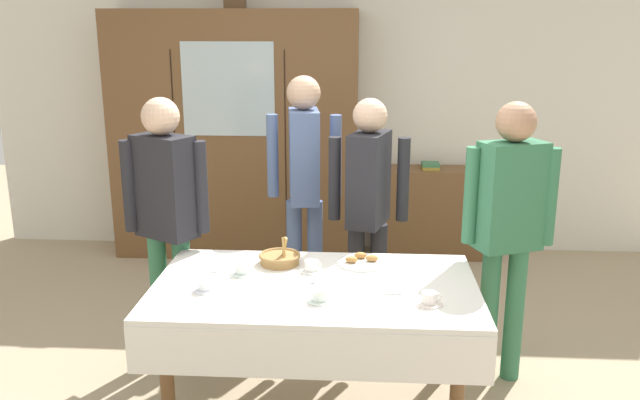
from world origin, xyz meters
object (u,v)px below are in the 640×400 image
(person_beside_shelf, at_px, (304,172))
(spoon_back_edge, at_px, (396,294))
(spoon_far_right, at_px, (308,282))
(bookshelf_low, at_px, (428,212))
(book_stack, at_px, (430,166))
(wall_cabinet, at_px, (235,136))
(tea_cup_mid_left, at_px, (242,270))
(dining_table, at_px, (315,304))
(tea_cup_mid_right, at_px, (205,286))
(bread_basket, at_px, (280,258))
(spoon_center, at_px, (211,272))
(person_behind_table_right, at_px, (368,197))
(tea_cup_front_edge, at_px, (320,296))
(tea_cup_near_left, at_px, (430,299))
(person_by_cabinet, at_px, (166,206))
(tea_cup_center, at_px, (312,267))
(person_near_right_end, at_px, (509,216))
(pastry_plate, at_px, (362,261))

(person_beside_shelf, bearing_deg, spoon_back_edge, -66.98)
(spoon_far_right, height_order, person_beside_shelf, person_beside_shelf)
(bookshelf_low, height_order, book_stack, book_stack)
(wall_cabinet, relative_size, tea_cup_mid_left, 16.86)
(dining_table, height_order, tea_cup_mid_right, tea_cup_mid_right)
(dining_table, relative_size, bread_basket, 7.10)
(bread_basket, distance_m, spoon_center, 0.40)
(bread_basket, bearing_deg, person_beside_shelf, 86.73)
(spoon_back_edge, distance_m, person_behind_table_right, 1.07)
(tea_cup_mid_left, relative_size, spoon_center, 1.09)
(tea_cup_front_edge, bearing_deg, bookshelf_low, 74.00)
(tea_cup_front_edge, xyz_separation_m, person_behind_table_right, (0.24, 1.14, 0.21))
(dining_table, bearing_deg, bread_basket, 124.64)
(bookshelf_low, relative_size, person_behind_table_right, 0.62)
(wall_cabinet, height_order, person_beside_shelf, wall_cabinet)
(book_stack, distance_m, tea_cup_near_left, 2.84)
(bread_basket, bearing_deg, bookshelf_low, 65.17)
(tea_cup_mid_right, distance_m, person_behind_table_right, 1.35)
(tea_cup_mid_left, bearing_deg, wall_cabinet, 101.44)
(book_stack, height_order, person_behind_table_right, person_behind_table_right)
(spoon_back_edge, relative_size, person_by_cabinet, 0.07)
(wall_cabinet, xyz_separation_m, book_stack, (1.75, 0.05, -0.26))
(tea_cup_front_edge, relative_size, spoon_back_edge, 1.09)
(tea_cup_center, distance_m, person_behind_table_right, 0.83)
(wall_cabinet, bearing_deg, tea_cup_near_left, -62.04)
(spoon_center, bearing_deg, book_stack, 59.89)
(person_by_cabinet, bearing_deg, spoon_far_right, -30.04)
(book_stack, xyz_separation_m, person_behind_table_right, (-0.57, -1.69, 0.15))
(person_near_right_end, bearing_deg, bread_basket, -173.80)
(dining_table, relative_size, wall_cabinet, 0.78)
(dining_table, relative_size, tea_cup_near_left, 13.11)
(bookshelf_low, distance_m, tea_cup_near_left, 2.87)
(bread_basket, xyz_separation_m, person_beside_shelf, (0.06, 0.98, 0.28))
(spoon_center, bearing_deg, bookshelf_low, 59.89)
(person_beside_shelf, relative_size, person_behind_table_right, 1.07)
(spoon_center, bearing_deg, pastry_plate, 13.08)
(person_beside_shelf, bearing_deg, book_stack, 52.84)
(wall_cabinet, relative_size, tea_cup_mid_right, 16.86)
(book_stack, distance_m, tea_cup_front_edge, 2.94)
(spoon_far_right, xyz_separation_m, person_beside_shelf, (-0.13, 1.25, 0.31))
(dining_table, bearing_deg, bookshelf_low, 72.14)
(book_stack, xyz_separation_m, person_near_right_end, (0.22, -2.18, 0.18))
(spoon_center, bearing_deg, person_by_cabinet, 131.31)
(pastry_plate, relative_size, person_behind_table_right, 0.17)
(dining_table, bearing_deg, tea_cup_center, 98.47)
(wall_cabinet, distance_m, tea_cup_front_edge, 2.95)
(tea_cup_mid_left, bearing_deg, person_behind_table_right, 49.41)
(spoon_back_edge, xyz_separation_m, person_near_right_end, (0.66, 0.54, 0.26))
(dining_table, xyz_separation_m, person_near_right_end, (1.07, 0.46, 0.37))
(spoon_back_edge, height_order, person_behind_table_right, person_behind_table_right)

